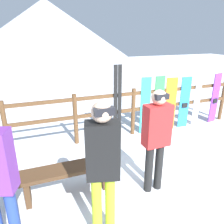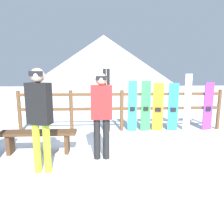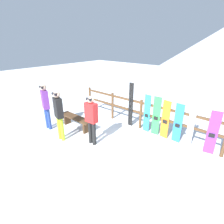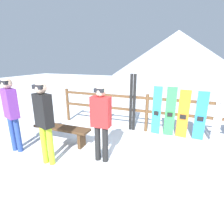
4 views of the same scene
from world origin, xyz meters
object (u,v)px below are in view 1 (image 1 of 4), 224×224
Objects in this scene: person_red at (156,135)px; snowboard_green at (159,105)px; snowboard_blue at (184,103)px; bench at (67,174)px; snowboard_cyan at (145,106)px; snowboard_orange at (170,104)px; ski_pair_black at (118,103)px; person_black at (103,162)px; snowboard_purple at (215,98)px; ski_pair_white at (197,96)px.

person_red is 2.38m from snowboard_green.
snowboard_green reaches higher than snowboard_blue.
bench is 1.09× the size of snowboard_green.
snowboard_cyan reaches higher than snowboard_orange.
snowboard_orange is 1.01× the size of snowboard_blue.
bench is 1.09× the size of snowboard_cyan.
ski_pair_black is at bearing 85.19° from person_red.
person_red is at bearing -15.88° from bench.
snowboard_cyan is at bearing 52.26° from person_black.
snowboard_orange is 1.49m from snowboard_purple.
snowboard_blue is 0.44m from ski_pair_white.
ski_pair_black is 1.28× the size of snowboard_orange.
bench is 1.13× the size of snowboard_purple.
snowboard_blue is at bearing 24.93° from bench.
snowboard_blue is 1.04m from snowboard_purple.
snowboard_orange is (1.65, 1.97, -0.30)m from person_red.
person_red is at bearing -141.81° from ski_pair_white.
snowboard_orange is 0.45m from snowboard_blue.
snowboard_orange is (1.49, -0.00, -0.20)m from ski_pair_black.
ski_pair_black is 1.23× the size of snowboard_green.
ski_pair_black is 1.29× the size of snowboard_blue.
person_red reaches higher than ski_pair_white.
snowboard_orange is at bearing -0.00° from snowboard_cyan.
snowboard_cyan reaches higher than snowboard_purple.
snowboard_purple is at bearing 0.00° from snowboard_blue.
snowboard_purple is at bearing -0.00° from snowboard_green.
ski_pair_white is at bearing 0.49° from snowboard_blue.
snowboard_green is at bearing 56.70° from person_red.
snowboard_cyan is (1.94, 2.50, -0.34)m from person_black.
person_black is 1.26× the size of snowboard_purple.
bench is 0.94× the size of person_red.
snowboard_purple is (2.98, -0.00, -0.19)m from ski_pair_black.
bench is at bearing 108.61° from person_black.
person_black is 1.22× the size of snowboard_green.
person_black is 3.68m from snowboard_orange.
ski_pair_white is at bearing 38.19° from person_red.
ski_pair_white reaches higher than snowboard_orange.
snowboard_green is 1.05× the size of snowboard_blue.
ski_pair_black reaches higher than person_red.
bench is at bearing 164.12° from person_red.
ski_pair_black is at bearing 46.85° from bench.
snowboard_purple is (2.23, -0.00, -0.02)m from snowboard_cyan.
person_red is at bearing -147.88° from snowboard_purple.
person_red reaches higher than snowboard_blue.
person_red reaches higher than snowboard_purple.
snowboard_cyan is 1.05× the size of snowboard_blue.
snowboard_green is (2.63, 1.59, 0.36)m from bench.
snowboard_blue is 0.98× the size of snowboard_purple.
bench is 3.40m from snowboard_orange.
ski_pair_white is at bearing 35.28° from person_black.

